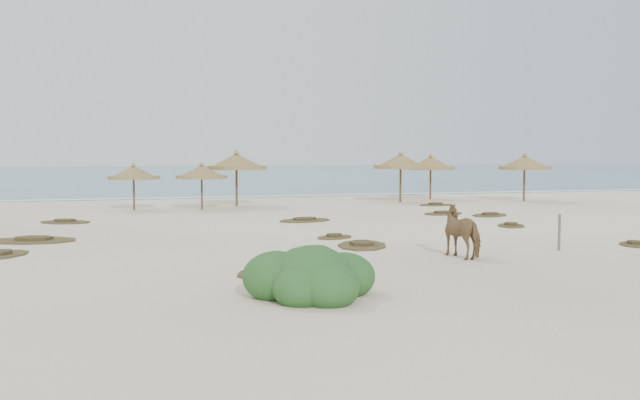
# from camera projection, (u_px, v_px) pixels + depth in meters

# --- Properties ---
(ground) EXTENTS (160.00, 160.00, 0.00)m
(ground) POSITION_uv_depth(u_px,v_px,m) (362.00, 247.00, 23.32)
(ground) COLOR #F6EDCA
(ground) RESTS_ON ground
(ocean) EXTENTS (200.00, 100.00, 0.01)m
(ocean) POSITION_uv_depth(u_px,v_px,m) (179.00, 174.00, 95.34)
(ocean) COLOR #29607D
(ocean) RESTS_ON ground
(foam_line) EXTENTS (70.00, 0.60, 0.01)m
(foam_line) POSITION_uv_depth(u_px,v_px,m) (237.00, 197.00, 48.28)
(foam_line) COLOR white
(foam_line) RESTS_ON ground
(palapa_1) EXTENTS (3.17, 3.17, 2.52)m
(palapa_1) POSITION_uv_depth(u_px,v_px,m) (134.00, 173.00, 37.49)
(palapa_1) COLOR brown
(palapa_1) RESTS_ON ground
(palapa_2) EXTENTS (3.76, 3.76, 3.19)m
(palapa_2) POSITION_uv_depth(u_px,v_px,m) (236.00, 162.00, 40.11)
(palapa_2) COLOR brown
(palapa_2) RESTS_ON ground
(palapa_3) EXTENTS (3.42, 3.42, 2.54)m
(palapa_3) POSITION_uv_depth(u_px,v_px,m) (202.00, 173.00, 37.77)
(palapa_3) COLOR brown
(palapa_3) RESTS_ON ground
(palapa_4) EXTENTS (3.87, 3.87, 3.14)m
(palapa_4) POSITION_uv_depth(u_px,v_px,m) (401.00, 162.00, 43.21)
(palapa_4) COLOR brown
(palapa_4) RESTS_ON ground
(palapa_5) EXTENTS (3.23, 3.23, 2.95)m
(palapa_5) POSITION_uv_depth(u_px,v_px,m) (431.00, 164.00, 45.84)
(palapa_5) COLOR brown
(palapa_5) RESTS_ON ground
(palapa_6) EXTENTS (3.32, 3.32, 3.02)m
(palapa_6) POSITION_uv_depth(u_px,v_px,m) (525.00, 163.00, 43.95)
(palapa_6) COLOR brown
(palapa_6) RESTS_ON ground
(horse) EXTENTS (1.18, 1.96, 1.55)m
(horse) POSITION_uv_depth(u_px,v_px,m) (465.00, 231.00, 20.96)
(horse) COLOR olive
(horse) RESTS_ON ground
(fence_post_near) EXTENTS (0.11, 0.11, 1.16)m
(fence_post_near) POSITION_uv_depth(u_px,v_px,m) (559.00, 232.00, 22.39)
(fence_post_near) COLOR #6B6050
(fence_post_near) RESTS_ON ground
(bush) EXTENTS (2.93, 2.58, 1.31)m
(bush) POSITION_uv_depth(u_px,v_px,m) (312.00, 278.00, 15.22)
(bush) COLOR #2F6129
(bush) RESTS_ON ground
(scrub_1) EXTENTS (3.36, 2.56, 0.16)m
(scrub_1) POSITION_uv_depth(u_px,v_px,m) (33.00, 240.00, 24.69)
(scrub_1) COLOR brown
(scrub_1) RESTS_ON ground
(scrub_2) EXTENTS (1.79, 1.61, 0.16)m
(scrub_2) POSITION_uv_depth(u_px,v_px,m) (335.00, 237.00, 25.61)
(scrub_2) COLOR brown
(scrub_2) RESTS_ON ground
(scrub_3) EXTENTS (2.95, 2.42, 0.16)m
(scrub_3) POSITION_uv_depth(u_px,v_px,m) (305.00, 220.00, 31.77)
(scrub_3) COLOR brown
(scrub_3) RESTS_ON ground
(scrub_4) EXTENTS (1.73, 1.99, 0.16)m
(scrub_4) POSITION_uv_depth(u_px,v_px,m) (511.00, 225.00, 29.54)
(scrub_4) COLOR brown
(scrub_4) RESTS_ON ground
(scrub_5) EXTENTS (2.64, 2.42, 0.16)m
(scrub_5) POSITION_uv_depth(u_px,v_px,m) (490.00, 215.00, 34.30)
(scrub_5) COLOR brown
(scrub_5) RESTS_ON ground
(scrub_6) EXTENTS (2.71, 2.39, 0.16)m
(scrub_6) POSITION_uv_depth(u_px,v_px,m) (65.00, 222.00, 31.00)
(scrub_6) COLOR brown
(scrub_6) RESTS_ON ground
(scrub_7) EXTENTS (2.60, 2.14, 0.16)m
(scrub_7) POSITION_uv_depth(u_px,v_px,m) (443.00, 213.00, 35.17)
(scrub_7) COLOR brown
(scrub_7) RESTS_ON ground
(scrub_9) EXTENTS (2.36, 2.89, 0.16)m
(scrub_9) POSITION_uv_depth(u_px,v_px,m) (362.00, 245.00, 23.42)
(scrub_9) COLOR brown
(scrub_9) RESTS_ON ground
(scrub_10) EXTENTS (1.93, 1.26, 0.16)m
(scrub_10) POSITION_uv_depth(u_px,v_px,m) (436.00, 205.00, 40.74)
(scrub_10) COLOR brown
(scrub_10) RESTS_ON ground
(scrub_11) EXTENTS (1.97, 2.21, 0.16)m
(scrub_11) POSITION_uv_depth(u_px,v_px,m) (262.00, 272.00, 18.15)
(scrub_11) COLOR brown
(scrub_11) RESTS_ON ground
(scrub_12) EXTENTS (1.45, 1.70, 0.16)m
(scrub_12) POSITION_uv_depth(u_px,v_px,m) (635.00, 244.00, 23.59)
(scrub_12) COLOR brown
(scrub_12) RESTS_ON ground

